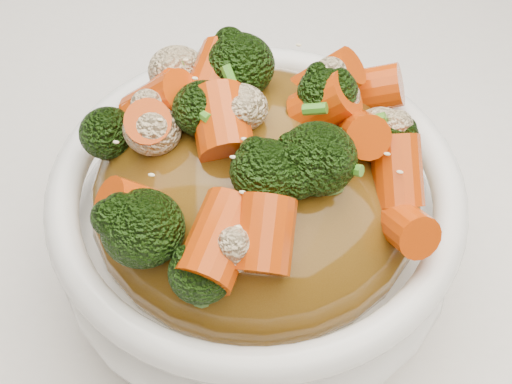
# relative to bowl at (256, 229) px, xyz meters

# --- Properties ---
(tablecloth) EXTENTS (1.20, 0.80, 0.04)m
(tablecloth) POSITION_rel_bowl_xyz_m (0.06, 0.05, -0.06)
(tablecloth) COLOR white
(tablecloth) RESTS_ON dining_table
(bowl) EXTENTS (0.29, 0.29, 0.09)m
(bowl) POSITION_rel_bowl_xyz_m (0.00, 0.00, 0.00)
(bowl) COLOR white
(bowl) RESTS_ON tablecloth
(sauce_base) EXTENTS (0.23, 0.23, 0.09)m
(sauce_base) POSITION_rel_bowl_xyz_m (0.00, 0.00, 0.03)
(sauce_base) COLOR #5E3D10
(sauce_base) RESTS_ON bowl
(carrots) EXTENTS (0.23, 0.23, 0.05)m
(carrots) POSITION_rel_bowl_xyz_m (0.00, 0.00, 0.09)
(carrots) COLOR #CE4206
(carrots) RESTS_ON sauce_base
(broccoli) EXTENTS (0.23, 0.23, 0.04)m
(broccoli) POSITION_rel_bowl_xyz_m (0.00, 0.00, 0.09)
(broccoli) COLOR black
(broccoli) RESTS_ON sauce_base
(cauliflower) EXTENTS (0.23, 0.23, 0.04)m
(cauliflower) POSITION_rel_bowl_xyz_m (0.00, 0.00, 0.09)
(cauliflower) COLOR beige
(cauliflower) RESTS_ON sauce_base
(scallions) EXTENTS (0.17, 0.17, 0.02)m
(scallions) POSITION_rel_bowl_xyz_m (0.00, 0.00, 0.09)
(scallions) COLOR #418C20
(scallions) RESTS_ON sauce_base
(sesame_seeds) EXTENTS (0.21, 0.21, 0.01)m
(sesame_seeds) POSITION_rel_bowl_xyz_m (0.00, -0.00, 0.09)
(sesame_seeds) COLOR #F5E6AE
(sesame_seeds) RESTS_ON sauce_base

